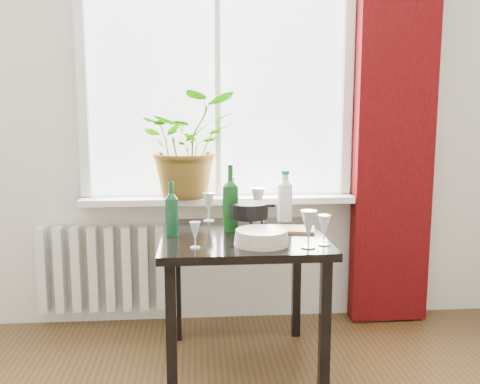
{
  "coord_description": "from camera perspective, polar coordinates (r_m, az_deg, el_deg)",
  "views": [
    {
      "loc": [
        -0.14,
        -1.2,
        1.4
      ],
      "look_at": [
        0.09,
        1.55,
        0.97
      ],
      "focal_mm": 40.0,
      "sensor_mm": 36.0,
      "label": 1
    }
  ],
  "objects": [
    {
      "name": "cutting_board",
      "position": [
        2.93,
        5.41,
        -3.97
      ],
      "size": [
        0.29,
        0.22,
        0.01
      ],
      "primitive_type": "cube",
      "rotation": [
        0.0,
        0.0,
        -0.21
      ],
      "color": "olive",
      "rests_on": "table"
    },
    {
      "name": "wine_bottle_left",
      "position": [
        2.81,
        -7.3,
        -1.74
      ],
      "size": [
        0.07,
        0.07,
        0.29
      ],
      "primitive_type": null,
      "rotation": [
        0.0,
        0.0,
        -0.12
      ],
      "color": "#0C3E20",
      "rests_on": "table"
    },
    {
      "name": "curtain",
      "position": [
        3.55,
        16.17,
        6.9
      ],
      "size": [
        0.5,
        0.12,
        2.56
      ],
      "color": "#3A0507",
      "rests_on": "ground"
    },
    {
      "name": "bottle_amber",
      "position": [
        3.08,
        -0.78,
        -0.81
      ],
      "size": [
        0.09,
        0.09,
        0.28
      ],
      "primitive_type": null,
      "rotation": [
        0.0,
        0.0,
        0.4
      ],
      "color": "maroon",
      "rests_on": "table"
    },
    {
      "name": "plate_stack",
      "position": [
        2.62,
        2.3,
        -4.86
      ],
      "size": [
        0.35,
        0.35,
        0.07
      ],
      "primitive_type": "cylinder",
      "rotation": [
        0.0,
        0.0,
        0.37
      ],
      "color": "beige",
      "rests_on": "table"
    },
    {
      "name": "wineglass_back_center",
      "position": [
        3.14,
        1.92,
        -1.3
      ],
      "size": [
        0.11,
        0.11,
        0.21
      ],
      "primitive_type": null,
      "rotation": [
        0.0,
        0.0,
        0.28
      ],
      "color": "white",
      "rests_on": "table"
    },
    {
      "name": "wineglass_front_left",
      "position": [
        2.55,
        -4.81,
        -4.58
      ],
      "size": [
        0.06,
        0.06,
        0.13
      ],
      "primitive_type": null,
      "rotation": [
        0.0,
        0.0,
        -0.03
      ],
      "color": "silver",
      "rests_on": "table"
    },
    {
      "name": "fondue_pot",
      "position": [
        2.87,
        0.97,
        -2.73
      ],
      "size": [
        0.27,
        0.25,
        0.16
      ],
      "primitive_type": null,
      "rotation": [
        0.0,
        0.0,
        0.22
      ],
      "color": "black",
      "rests_on": "table"
    },
    {
      "name": "radiator",
      "position": [
        3.58,
        -14.48,
        -7.91
      ],
      "size": [
        0.8,
        0.1,
        0.55
      ],
      "color": "silver",
      "rests_on": "ground"
    },
    {
      "name": "potted_plant",
      "position": [
        3.36,
        -5.57,
        5.04
      ],
      "size": [
        0.7,
        0.64,
        0.66
      ],
      "primitive_type": "imported",
      "rotation": [
        0.0,
        0.0,
        0.24
      ],
      "color": "#31671B",
      "rests_on": "windowsill"
    },
    {
      "name": "table",
      "position": [
        2.86,
        0.25,
        -6.32
      ],
      "size": [
        0.85,
        0.85,
        0.74
      ],
      "color": "black",
      "rests_on": "ground"
    },
    {
      "name": "wine_bottle_right",
      "position": [
        2.88,
        -1.02,
        -0.54
      ],
      "size": [
        0.09,
        0.09,
        0.37
      ],
      "primitive_type": null,
      "rotation": [
        0.0,
        0.0,
        -0.03
      ],
      "color": "#0D4413",
      "rests_on": "table"
    },
    {
      "name": "cleaning_bottle",
      "position": [
        3.15,
        4.81,
        -0.34
      ],
      "size": [
        0.11,
        0.11,
        0.31
      ],
      "primitive_type": null,
      "rotation": [
        0.0,
        0.0,
        -0.3
      ],
      "color": "silver",
      "rests_on": "table"
    },
    {
      "name": "wineglass_back_left",
      "position": [
        3.15,
        -3.37,
        -1.57
      ],
      "size": [
        0.1,
        0.1,
        0.17
      ],
      "primitive_type": null,
      "rotation": [
        0.0,
        0.0,
        0.4
      ],
      "color": "white",
      "rests_on": "table"
    },
    {
      "name": "windowsill",
      "position": [
        3.4,
        -2.31,
        -0.81
      ],
      "size": [
        1.72,
        0.2,
        0.04
      ],
      "color": "white",
      "rests_on": "ground"
    },
    {
      "name": "tv_remote",
      "position": [
        2.64,
        3.14,
        -5.31
      ],
      "size": [
        0.08,
        0.19,
        0.02
      ],
      "primitive_type": "cube",
      "rotation": [
        0.0,
        0.0,
        -0.16
      ],
      "color": "black",
      "rests_on": "table"
    },
    {
      "name": "wineglass_front_right",
      "position": [
        2.57,
        7.32,
        -3.91
      ],
      "size": [
        0.09,
        0.09,
        0.19
      ],
      "primitive_type": null,
      "rotation": [
        0.0,
        0.0,
        0.22
      ],
      "color": "#AFB8BC",
      "rests_on": "table"
    },
    {
      "name": "window",
      "position": [
        3.43,
        -2.45,
        12.27
      ],
      "size": [
        1.72,
        0.08,
        1.62
      ],
      "color": "white",
      "rests_on": "ground"
    },
    {
      "name": "wineglass_far_right",
      "position": [
        2.63,
        8.98,
        -4.0
      ],
      "size": [
        0.08,
        0.08,
        0.15
      ],
      "primitive_type": null,
      "rotation": [
        0.0,
        0.0,
        -0.17
      ],
      "color": "silver",
      "rests_on": "table"
    }
  ]
}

